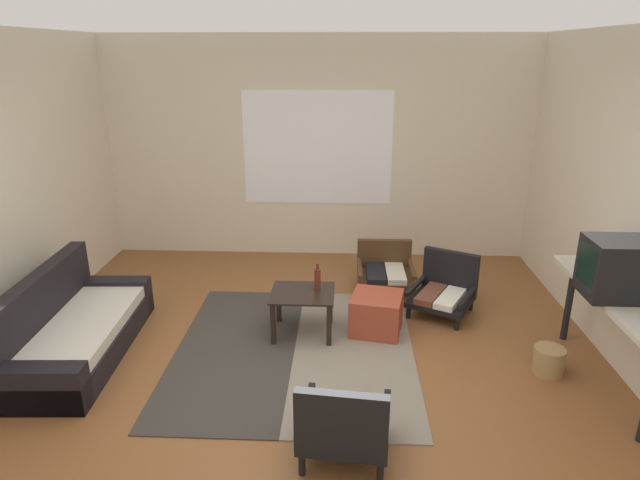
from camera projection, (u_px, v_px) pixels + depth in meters
The scene contains 14 objects.
ground_plane at pixel (298, 387), 4.26m from camera, with size 7.80×7.80×0.00m, color brown.
far_wall_with_window at pixel (318, 149), 6.70m from camera, with size 5.60×0.13×2.70m.
area_rug at pixel (295, 350), 4.78m from camera, with size 2.08×2.36×0.01m.
couch at pixel (72, 331), 4.66m from camera, with size 0.83×1.79×0.73m.
coffee_table at pixel (303, 301), 4.97m from camera, with size 0.58×0.51×0.42m.
armchair_by_window at pixel (385, 269), 5.98m from camera, with size 0.61×0.60×0.50m.
armchair_striped_foreground at pixel (344, 424), 3.41m from camera, with size 0.62×0.62×0.62m.
armchair_corner at pixel (444, 288), 5.44m from camera, with size 0.76×0.77×0.59m.
ottoman_orange at pixel (376, 314), 5.05m from camera, with size 0.45×0.45×0.37m, color #993D28.
console_shelf at pixel (611, 303), 4.10m from camera, with size 0.36×1.51×0.80m.
crt_television at pixel (624, 268), 3.92m from camera, with size 0.54×0.38×0.43m.
clay_vase at pixel (597, 259), 4.35m from camera, with size 0.22×0.22×0.33m.
glass_bottle at pixel (317, 279), 4.95m from camera, with size 0.06×0.06×0.26m.
wicker_basket at pixel (549, 360), 4.42m from camera, with size 0.25×0.25×0.22m, color #9E7A4C.
Camera 1 is at (0.34, -3.63, 2.50)m, focal length 30.46 mm.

